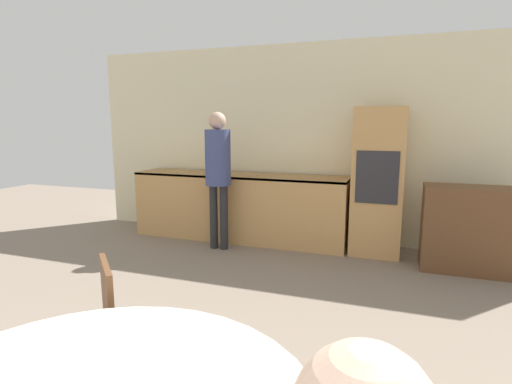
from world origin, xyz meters
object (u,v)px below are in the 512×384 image
Objects in this scene: oven_unit at (378,182)px; chair_far_left at (90,333)px; sideboard at (479,230)px; person_standing at (218,165)px.

chair_far_left is at bearing -110.49° from oven_unit.
sideboard is 3.00m from person_standing.
person_standing reaches higher than sideboard.
oven_unit is 1.95m from person_standing.
chair_far_left is 3.03m from person_standing.
sideboard is 3.87m from chair_far_left.
sideboard is (1.06, -0.32, -0.42)m from oven_unit.
person_standing is at bearing -164.93° from oven_unit.
oven_unit is at bearing 15.07° from person_standing.
chair_far_left is 0.50× the size of person_standing.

